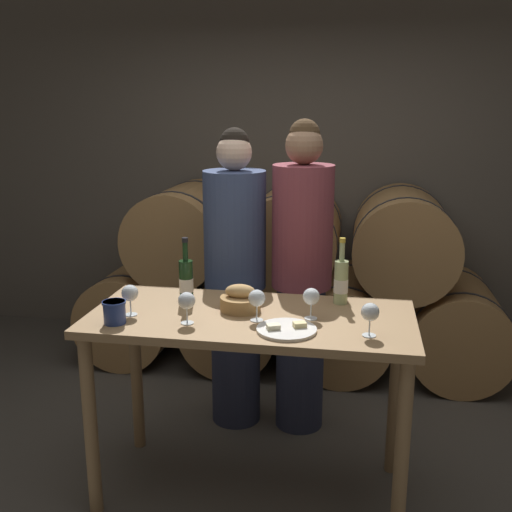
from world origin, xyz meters
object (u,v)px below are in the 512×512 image
(tasting_table, at_px, (251,342))
(bread_basket, at_px, (240,300))
(wine_bottle_white, at_px, (341,281))
(wine_glass_far_right, at_px, (370,313))
(wine_glass_right, at_px, (311,297))
(person_right, at_px, (302,276))
(wine_glass_far_left, at_px, (130,294))
(wine_glass_left, at_px, (187,301))
(blue_crock, at_px, (114,311))
(wine_glass_center, at_px, (257,299))
(wine_bottle_red, at_px, (186,280))
(person_left, at_px, (235,279))
(cheese_plate, at_px, (287,329))

(tasting_table, height_order, bread_basket, bread_basket)
(wine_bottle_white, distance_m, wine_glass_far_right, 0.44)
(wine_bottle_white, relative_size, wine_glass_right, 2.26)
(wine_glass_right, bearing_deg, bread_basket, 169.98)
(person_right, relative_size, wine_glass_far_left, 12.42)
(wine_glass_far_left, height_order, wine_glass_left, same)
(blue_crock, distance_m, wine_glass_far_right, 1.13)
(tasting_table, relative_size, person_right, 0.84)
(bread_basket, bearing_deg, wine_glass_left, -132.81)
(wine_glass_center, distance_m, wine_glass_far_right, 0.52)
(wine_bottle_white, xyz_separation_m, wine_glass_far_left, (-0.96, -0.34, -0.01))
(wine_bottle_red, distance_m, wine_glass_left, 0.30)
(wine_bottle_red, height_order, wine_glass_far_right, wine_bottle_red)
(bread_basket, bearing_deg, wine_glass_right, -10.02)
(wine_bottle_red, bearing_deg, wine_glass_far_left, -131.79)
(wine_bottle_red, xyz_separation_m, wine_glass_far_right, (0.90, -0.30, -0.01))
(wine_glass_far_left, bearing_deg, wine_glass_center, 2.85)
(wine_bottle_white, xyz_separation_m, blue_crock, (-0.99, -0.46, -0.06))
(person_left, bearing_deg, wine_bottle_red, -102.94)
(person_right, xyz_separation_m, wine_glass_right, (0.11, -0.69, 0.11))
(person_left, distance_m, bread_basket, 0.66)
(wine_glass_left, relative_size, wine_glass_right, 1.00)
(cheese_plate, distance_m, wine_glass_far_right, 0.37)
(cheese_plate, height_order, wine_glass_left, wine_glass_left)
(wine_glass_right, bearing_deg, blue_crock, -166.35)
(person_left, relative_size, person_right, 0.97)
(bread_basket, relative_size, cheese_plate, 0.73)
(wine_bottle_red, xyz_separation_m, blue_crock, (-0.23, -0.34, -0.05))
(blue_crock, relative_size, wine_glass_right, 0.73)
(wine_bottle_red, xyz_separation_m, wine_glass_far_left, (-0.20, -0.23, -0.01))
(tasting_table, xyz_separation_m, wine_bottle_white, (0.41, 0.24, 0.25))
(cheese_plate, xyz_separation_m, wine_glass_far_right, (0.35, 0.01, 0.10))
(bread_basket, relative_size, wine_glass_left, 1.32)
(bread_basket, bearing_deg, cheese_plate, -42.77)
(tasting_table, relative_size, wine_bottle_red, 4.63)
(tasting_table, xyz_separation_m, person_right, (0.17, 0.69, 0.14))
(wine_glass_left, bearing_deg, wine_glass_center, 16.52)
(tasting_table, bearing_deg, blue_crock, -159.73)
(blue_crock, relative_size, wine_glass_left, 0.73)
(blue_crock, distance_m, wine_glass_far_left, 0.13)
(wine_glass_center, bearing_deg, cheese_plate, -35.29)
(person_right, bearing_deg, wine_glass_far_right, -66.43)
(wine_glass_left, bearing_deg, wine_glass_right, 16.01)
(tasting_table, bearing_deg, person_right, 76.14)
(blue_crock, distance_m, bread_basket, 0.59)
(wine_glass_far_right, bearing_deg, person_right, 113.57)
(blue_crock, relative_size, bread_basket, 0.55)
(cheese_plate, distance_m, wine_glass_center, 0.21)
(wine_bottle_white, relative_size, wine_glass_left, 2.26)
(wine_glass_center, bearing_deg, blue_crock, -167.02)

